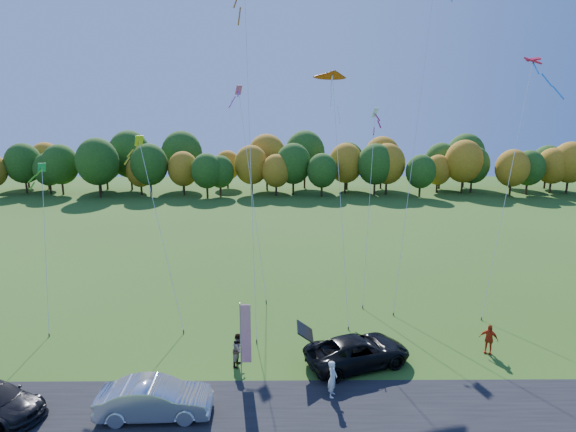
{
  "coord_description": "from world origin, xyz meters",
  "views": [
    {
      "loc": [
        -0.2,
        -21.38,
        12.98
      ],
      "look_at": [
        0.0,
        6.0,
        7.0
      ],
      "focal_mm": 28.0,
      "sensor_mm": 36.0,
      "label": 1
    }
  ],
  "objects_px": {
    "black_suv": "(358,351)",
    "silver_sedan": "(155,399)",
    "feather_flag": "(245,333)",
    "person_east": "(489,339)"
  },
  "relations": [
    {
      "from": "black_suv",
      "to": "silver_sedan",
      "type": "xyz_separation_m",
      "value": [
        -9.67,
        -4.16,
        0.03
      ]
    },
    {
      "from": "silver_sedan",
      "to": "feather_flag",
      "type": "relative_size",
      "value": 1.2
    },
    {
      "from": "person_east",
      "to": "silver_sedan",
      "type": "bearing_deg",
      "value": -129.99
    },
    {
      "from": "silver_sedan",
      "to": "person_east",
      "type": "relative_size",
      "value": 2.92
    },
    {
      "from": "silver_sedan",
      "to": "feather_flag",
      "type": "distance_m",
      "value": 5.01
    },
    {
      "from": "black_suv",
      "to": "feather_flag",
      "type": "relative_size",
      "value": 1.37
    },
    {
      "from": "person_east",
      "to": "feather_flag",
      "type": "height_order",
      "value": "feather_flag"
    },
    {
      "from": "black_suv",
      "to": "silver_sedan",
      "type": "height_order",
      "value": "silver_sedan"
    },
    {
      "from": "silver_sedan",
      "to": "black_suv",
      "type": "bearing_deg",
      "value": -69.25
    },
    {
      "from": "person_east",
      "to": "feather_flag",
      "type": "relative_size",
      "value": 0.41
    }
  ]
}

